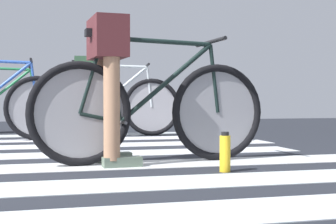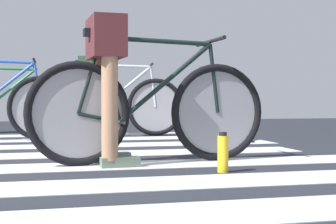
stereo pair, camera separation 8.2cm
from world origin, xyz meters
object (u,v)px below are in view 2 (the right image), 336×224
Objects in this scene: bicycle_1_of_4 at (150,109)px; bicycle_3_of_4 at (114,105)px; water_bottle at (223,153)px; traffic_cone at (232,123)px; bicycle_4_of_4 at (1,104)px; cyclist_3_of_4 at (89,85)px; cyclist_1_of_4 at (107,70)px.

bicycle_3_of_4 is (0.08, 2.68, 0.00)m from bicycle_1_of_4.
water_bottle is at bearing -59.85° from bicycle_1_of_4.
water_bottle is at bearing -112.07° from traffic_cone.
cyclist_3_of_4 is at bearing -34.88° from bicycle_4_of_4.
bicycle_3_of_4 is 1.00× the size of bicycle_4_of_4.
bicycle_1_of_4 is at bearing -0.00° from cyclist_1_of_4.
water_bottle is (0.58, -3.25, -0.51)m from cyclist_3_of_4.
cyclist_1_of_4 is 2.23m from traffic_cone.
traffic_cone is (0.84, 2.08, 0.08)m from water_bottle.
cyclist_1_of_4 is 0.58× the size of bicycle_4_of_4.
bicycle_4_of_4 is (-1.42, 0.89, 0.00)m from bicycle_3_of_4.
bicycle_3_of_4 is 4.10× the size of traffic_cone.
cyclist_1_of_4 reaches higher than water_bottle.
cyclist_1_of_4 is at bearing 142.87° from water_bottle.
cyclist_3_of_4 is at bearing 140.58° from traffic_cone.
bicycle_4_of_4 is 4.12× the size of traffic_cone.
bicycle_1_of_4 is 1.00× the size of bicycle_3_of_4.
bicycle_3_of_4 is 6.87× the size of water_bottle.
bicycle_1_of_4 is at bearing -78.05° from cyclist_3_of_4.
cyclist_1_of_4 is 3.74m from bicycle_4_of_4.
bicycle_1_of_4 and bicycle_3_of_4 have the same top height.
water_bottle is at bearing -65.07° from bicycle_4_of_4.
bicycle_4_of_4 is at bearing 112.46° from water_bottle.
bicycle_3_of_4 is at bearing 134.60° from traffic_cone.
cyclist_3_of_4 reaches higher than bicycle_1_of_4.
cyclist_3_of_4 reaches higher than bicycle_3_of_4.
bicycle_1_of_4 is at bearing -84.55° from bicycle_3_of_4.
traffic_cone is at bearing -32.22° from cyclist_3_of_4.
cyclist_3_of_4 reaches higher than water_bottle.
traffic_cone reaches higher than water_bottle.
cyclist_1_of_4 is 2.74m from cyclist_3_of_4.
bicycle_4_of_4 is (-1.34, 3.57, 0.00)m from bicycle_1_of_4.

